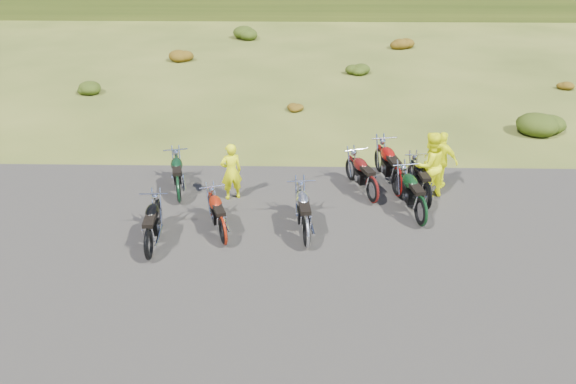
{
  "coord_description": "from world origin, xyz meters",
  "views": [
    {
      "loc": [
        -0.17,
        -11.49,
        7.16
      ],
      "look_at": [
        -0.42,
        0.49,
        0.97
      ],
      "focal_mm": 35.0,
      "sensor_mm": 36.0,
      "label": 1
    }
  ],
  "objects_px": {
    "motorcycle_3": "(306,247)",
    "motorcycle_7": "(419,226)",
    "motorcycle_0": "(150,259)",
    "person_middle": "(231,173)"
  },
  "relations": [
    {
      "from": "motorcycle_0",
      "to": "motorcycle_3",
      "type": "height_order",
      "value": "motorcycle_3"
    },
    {
      "from": "motorcycle_3",
      "to": "motorcycle_7",
      "type": "xyz_separation_m",
      "value": [
        2.83,
        1.04,
        0.0
      ]
    },
    {
      "from": "motorcycle_7",
      "to": "person_middle",
      "type": "bearing_deg",
      "value": 63.52
    },
    {
      "from": "motorcycle_3",
      "to": "motorcycle_7",
      "type": "relative_size",
      "value": 1.0
    },
    {
      "from": "motorcycle_3",
      "to": "person_middle",
      "type": "relative_size",
      "value": 1.37
    },
    {
      "from": "motorcycle_0",
      "to": "motorcycle_7",
      "type": "relative_size",
      "value": 0.94
    },
    {
      "from": "motorcycle_7",
      "to": "person_middle",
      "type": "relative_size",
      "value": 1.37
    },
    {
      "from": "motorcycle_0",
      "to": "person_middle",
      "type": "distance_m",
      "value": 3.41
    },
    {
      "from": "motorcycle_7",
      "to": "person_middle",
      "type": "xyz_separation_m",
      "value": [
        -4.81,
        1.32,
        0.79
      ]
    },
    {
      "from": "motorcycle_3",
      "to": "motorcycle_7",
      "type": "height_order",
      "value": "motorcycle_7"
    }
  ]
}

